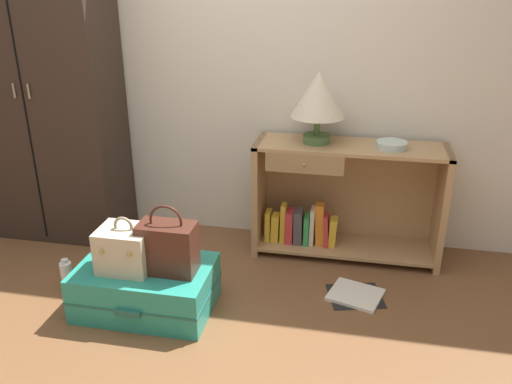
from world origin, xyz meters
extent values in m
plane|color=brown|center=(0.00, 0.00, 0.00)|extent=(9.00, 9.00, 0.00)
cube|color=silver|center=(0.00, 1.50, 1.30)|extent=(6.40, 0.10, 2.60)
cube|color=#33261E|center=(-1.17, 1.20, 1.06)|extent=(0.95, 0.45, 2.12)
cube|color=black|center=(-1.17, 0.98, 1.06)|extent=(0.01, 0.01, 2.02)
cylinder|color=gray|center=(-1.22, 0.97, 1.06)|extent=(0.01, 0.01, 0.09)
cylinder|color=gray|center=(-1.12, 0.97, 1.06)|extent=(0.01, 0.01, 0.09)
cube|color=tan|center=(0.27, 1.24, 0.38)|extent=(0.04, 0.36, 0.75)
cube|color=tan|center=(1.42, 1.24, 0.38)|extent=(0.04, 0.36, 0.75)
cube|color=tan|center=(0.85, 1.24, 0.74)|extent=(1.19, 0.36, 0.02)
cube|color=tan|center=(0.85, 1.24, 0.06)|extent=(1.11, 0.36, 0.02)
cube|color=tan|center=(0.85, 1.41, 0.38)|extent=(1.11, 0.01, 0.73)
cube|color=#9D7950|center=(0.58, 1.07, 0.67)|extent=(0.48, 0.02, 0.12)
sphere|color=#9E844C|center=(0.58, 1.06, 0.67)|extent=(0.02, 0.02, 0.02)
cube|color=gold|center=(0.34, 1.21, 0.17)|extent=(0.03, 0.11, 0.21)
cube|color=gold|center=(0.38, 1.21, 0.16)|extent=(0.06, 0.09, 0.19)
cube|color=gold|center=(0.44, 1.21, 0.20)|extent=(0.04, 0.08, 0.26)
cube|color=red|center=(0.48, 1.21, 0.18)|extent=(0.05, 0.12, 0.22)
cube|color=#4C474C|center=(0.54, 1.21, 0.18)|extent=(0.06, 0.12, 0.23)
cube|color=green|center=(0.60, 1.21, 0.16)|extent=(0.03, 0.13, 0.20)
cube|color=beige|center=(0.63, 1.21, 0.19)|extent=(0.03, 0.11, 0.25)
cube|color=orange|center=(0.68, 1.21, 0.21)|extent=(0.07, 0.08, 0.29)
cube|color=red|center=(0.72, 1.21, 0.17)|extent=(0.04, 0.12, 0.21)
cube|color=gold|center=(0.77, 1.21, 0.16)|extent=(0.05, 0.10, 0.19)
cylinder|color=#4C7542|center=(0.63, 1.25, 0.78)|extent=(0.17, 0.17, 0.05)
cylinder|color=#4C7542|center=(0.63, 1.25, 0.86)|extent=(0.04, 0.04, 0.12)
cone|color=beige|center=(0.63, 1.25, 1.06)|extent=(0.34, 0.34, 0.27)
cylinder|color=silver|center=(1.08, 1.22, 0.77)|extent=(0.18, 0.18, 0.04)
cube|color=teal|center=(-0.20, 0.40, 0.13)|extent=(0.73, 0.47, 0.26)
cube|color=#235E52|center=(-0.20, 0.40, 0.13)|extent=(0.74, 0.48, 0.01)
cube|color=#235E52|center=(-0.20, 0.15, 0.13)|extent=(0.14, 0.02, 0.03)
cube|color=beige|center=(-0.28, 0.36, 0.38)|extent=(0.28, 0.23, 0.24)
torus|color=gray|center=(-0.28, 0.36, 0.52)|extent=(0.11, 0.02, 0.11)
cube|color=tan|center=(-0.36, 0.24, 0.42)|extent=(0.02, 0.01, 0.02)
cube|color=tan|center=(-0.21, 0.24, 0.42)|extent=(0.02, 0.01, 0.02)
cube|color=#472319|center=(-0.06, 0.38, 0.40)|extent=(0.30, 0.17, 0.28)
torus|color=#472319|center=(-0.06, 0.38, 0.56)|extent=(0.18, 0.01, 0.18)
cylinder|color=white|center=(-0.75, 0.49, 0.08)|extent=(0.07, 0.07, 0.17)
cylinder|color=silver|center=(-0.75, 0.49, 0.18)|extent=(0.04, 0.04, 0.02)
cube|color=white|center=(0.94, 0.73, 0.01)|extent=(0.35, 0.32, 0.02)
cube|color=black|center=(0.94, 0.73, 0.00)|extent=(0.36, 0.34, 0.01)
camera|label=1|loc=(0.88, -1.93, 1.75)|focal=37.23mm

